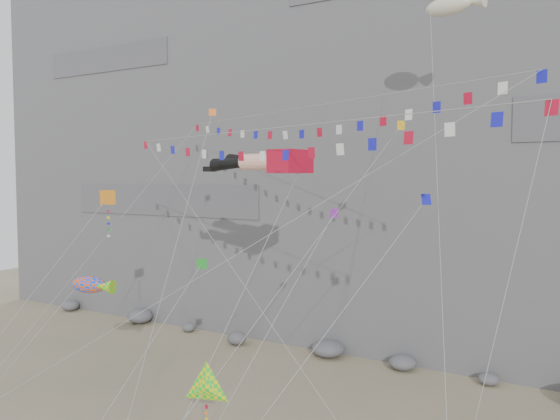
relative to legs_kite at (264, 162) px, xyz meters
The scene contains 14 objects.
cliff 26.90m from the legs_kite, 90.36° to the left, with size 80.00×28.00×50.00m, color slate.
talus_boulders 17.61m from the legs_kite, 90.91° to the left, with size 60.00×3.00×1.20m, color slate, non-canonical shape.
legs_kite is the anchor object (origin of this frame).
flag_banner_upper 4.65m from the legs_kite, 48.94° to the left, with size 29.15×20.27×28.10m.
flag_banner_lower 4.56m from the legs_kite, 51.38° to the right, with size 27.27×11.09×20.75m.
harlequin_kite 10.32m from the legs_kite, 156.78° to the right, with size 6.92×9.26×16.27m.
fish_windsock 13.49m from the legs_kite, 153.09° to the right, with size 5.55×7.27×10.26m.
delta_kite 15.37m from the legs_kite, 70.04° to the right, with size 4.11×3.80×7.42m.
blimp_windsock 14.42m from the legs_kite, 27.91° to the left, with size 5.61×14.31×27.95m.
small_kite_a 4.62m from the legs_kite, behind, with size 3.54×12.59×22.07m.
small_kite_b 6.82m from the legs_kite, 22.65° to the right, with size 3.65×10.87×16.23m.
small_kite_c 7.68m from the legs_kite, 103.89° to the right, with size 1.45×10.73×13.73m.
small_kite_d 8.19m from the legs_kite, ahead, with size 7.64×16.71×24.43m.
small_kite_e 10.94m from the legs_kite, 12.86° to the right, with size 7.81×10.45×17.79m.
Camera 1 is at (17.58, -21.70, 14.17)m, focal length 35.00 mm.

